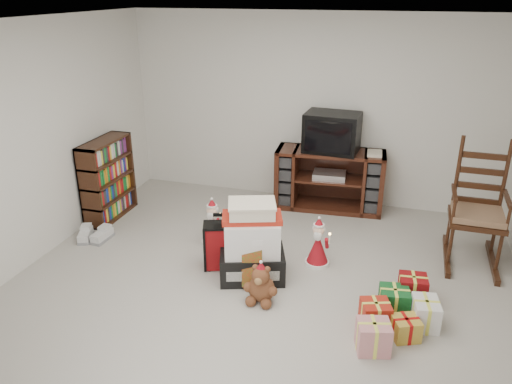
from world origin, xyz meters
The scene contains 13 objects.
room centered at (0.00, 0.00, 1.25)m, with size 5.01×5.01×2.51m.
tv_stand centered at (0.32, 2.22, 0.40)m, with size 1.44×0.60×0.80m.
bookshelf centered at (-2.33, 1.14, 0.49)m, with size 0.28×0.84×1.03m.
rocking_chair centered at (2.02, 1.31, 0.47)m, with size 0.57×0.92×1.38m.
gift_pile centered at (-0.15, 0.27, 0.36)m, with size 0.76×0.65×0.81m.
red_suitcase centered at (-0.49, 0.36, 0.26)m, with size 0.43×0.32×0.59m.
stocking centered at (-0.09, 0.06, 0.27)m, with size 0.25×0.11×0.54m, color #0E7F21, non-canonical shape.
teddy_bear centered at (0.06, -0.12, 0.17)m, with size 0.26×0.23×0.38m.
santa_figurine centered at (0.45, 0.70, 0.21)m, with size 0.27×0.25×0.55m.
mrs_claus_figurine centered at (-0.79, 0.81, 0.22)m, with size 0.28×0.26×0.56m.
sneaker_pair centered at (-2.17, 0.50, 0.06)m, with size 0.40×0.34×0.11m.
gift_cluster centered at (1.31, -0.11, 0.13)m, with size 0.73×1.02×0.25m.
crt_television centered at (0.32, 2.21, 1.05)m, with size 0.71×0.53×0.50m.
Camera 1 is at (1.16, -3.96, 2.77)m, focal length 35.00 mm.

